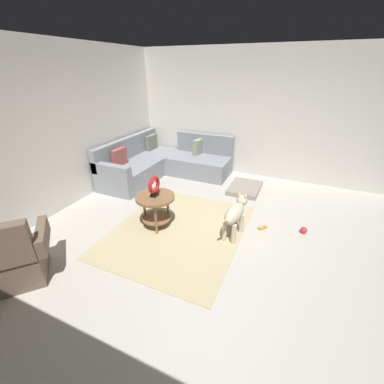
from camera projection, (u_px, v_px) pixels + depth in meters
name	position (u px, v px, depth m)	size (l,w,h in m)	color
ground_plane	(218.00, 250.00, 3.54)	(6.00, 6.00, 0.10)	#B7B2A8
wall_back	(47.00, 132.00, 3.97)	(6.00, 0.12, 2.70)	silver
wall_right	(265.00, 116.00, 5.31)	(0.12, 6.00, 2.70)	silver
area_rug	(178.00, 230.00, 3.89)	(2.30, 1.90, 0.01)	tan
sectional_couch	(163.00, 163.00, 5.74)	(2.20, 2.25, 0.88)	gray
armchair	(12.00, 259.00, 2.84)	(1.00, 0.98, 0.88)	brown
side_table	(155.00, 203.00, 3.81)	(0.60, 0.60, 0.54)	brown
torus_sculpture	(154.00, 186.00, 3.68)	(0.28, 0.08, 0.33)	black
dog_bed_mat	(245.00, 188.00, 5.14)	(0.80, 0.60, 0.09)	gray
dog	(235.00, 214.00, 3.61)	(0.85, 0.28, 0.63)	beige
dog_toy_ball	(304.00, 230.00, 3.80)	(0.10, 0.10, 0.10)	red
dog_toy_rope	(262.00, 227.00, 3.92)	(0.05, 0.05, 0.15)	orange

